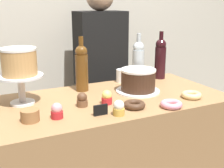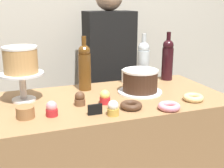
# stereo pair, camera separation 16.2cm
# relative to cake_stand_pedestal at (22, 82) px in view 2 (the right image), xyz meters

# --- Properties ---
(back_wall) EXTENTS (6.00, 0.05, 2.60)m
(back_wall) POSITION_rel_cake_stand_pedestal_xyz_m (0.47, 0.78, 0.24)
(back_wall) COLOR #BCB7A8
(back_wall) RESTS_ON ground_plane
(cake_stand_pedestal) EXTENTS (0.23, 0.23, 0.16)m
(cake_stand_pedestal) POSITION_rel_cake_stand_pedestal_xyz_m (0.00, 0.00, 0.00)
(cake_stand_pedestal) COLOR silver
(cake_stand_pedestal) RESTS_ON display_counter
(white_layer_cake) EXTENTS (0.18, 0.18, 0.14)m
(white_layer_cake) POSITION_rel_cake_stand_pedestal_xyz_m (-0.00, -0.00, 0.12)
(white_layer_cake) COLOR tan
(white_layer_cake) RESTS_ON cake_stand_pedestal
(silver_serving_platter) EXTENTS (0.26, 0.26, 0.01)m
(silver_serving_platter) POSITION_rel_cake_stand_pedestal_xyz_m (0.66, -0.08, -0.10)
(silver_serving_platter) COLOR white
(silver_serving_platter) RESTS_ON display_counter
(chocolate_round_cake) EXTENTS (0.21, 0.21, 0.13)m
(chocolate_round_cake) POSITION_rel_cake_stand_pedestal_xyz_m (0.66, -0.08, -0.03)
(chocolate_round_cake) COLOR #3D2619
(chocolate_round_cake) RESTS_ON silver_serving_platter
(wine_bottle_clear) EXTENTS (0.08, 0.08, 0.33)m
(wine_bottle_clear) POSITION_rel_cake_stand_pedestal_xyz_m (0.75, 0.08, 0.04)
(wine_bottle_clear) COLOR #B2BCC1
(wine_bottle_clear) RESTS_ON display_counter
(wine_bottle_dark_red) EXTENTS (0.08, 0.08, 0.33)m
(wine_bottle_dark_red) POSITION_rel_cake_stand_pedestal_xyz_m (0.96, 0.12, 0.04)
(wine_bottle_dark_red) COLOR black
(wine_bottle_dark_red) RESTS_ON display_counter
(wine_bottle_amber) EXTENTS (0.08, 0.08, 0.33)m
(wine_bottle_amber) POSITION_rel_cake_stand_pedestal_xyz_m (0.37, 0.09, 0.04)
(wine_bottle_amber) COLOR #5B3814
(wine_bottle_amber) RESTS_ON display_counter
(cupcake_chocolate) EXTENTS (0.06, 0.06, 0.07)m
(cupcake_chocolate) POSITION_rel_cake_stand_pedestal_xyz_m (0.27, -0.18, -0.07)
(cupcake_chocolate) COLOR brown
(cupcake_chocolate) RESTS_ON display_counter
(cupcake_lemon) EXTENTS (0.06, 0.06, 0.07)m
(cupcake_lemon) POSITION_rel_cake_stand_pedestal_xyz_m (0.40, -0.20, -0.07)
(cupcake_lemon) COLOR red
(cupcake_lemon) RESTS_ON display_counter
(cupcake_vanilla) EXTENTS (0.06, 0.06, 0.07)m
(cupcake_vanilla) POSITION_rel_cake_stand_pedestal_xyz_m (0.38, -0.36, -0.07)
(cupcake_vanilla) COLOR gold
(cupcake_vanilla) RESTS_ON display_counter
(cupcake_strawberry) EXTENTS (0.06, 0.06, 0.07)m
(cupcake_strawberry) POSITION_rel_cake_stand_pedestal_xyz_m (0.11, -0.27, -0.07)
(cupcake_strawberry) COLOR red
(cupcake_strawberry) RESTS_ON display_counter
(donut_glazed) EXTENTS (0.11, 0.11, 0.03)m
(donut_glazed) POSITION_rel_cake_stand_pedestal_xyz_m (0.87, -0.31, -0.09)
(donut_glazed) COLOR #E0C17F
(donut_glazed) RESTS_ON display_counter
(donut_pink) EXTENTS (0.11, 0.11, 0.03)m
(donut_pink) POSITION_rel_cake_stand_pedestal_xyz_m (0.67, -0.39, -0.09)
(donut_pink) COLOR pink
(donut_pink) RESTS_ON display_counter
(donut_chocolate) EXTENTS (0.11, 0.11, 0.03)m
(donut_chocolate) POSITION_rel_cake_stand_pedestal_xyz_m (0.50, -0.31, -0.09)
(donut_chocolate) COLOR #472D1E
(donut_chocolate) RESTS_ON display_counter
(cookie_stack) EXTENTS (0.08, 0.08, 0.06)m
(cookie_stack) POSITION_rel_cake_stand_pedestal_xyz_m (-0.01, -0.25, -0.08)
(cookie_stack) COLOR olive
(cookie_stack) RESTS_ON display_counter
(price_sign_chalkboard) EXTENTS (0.07, 0.01, 0.05)m
(price_sign_chalkboard) POSITION_rel_cake_stand_pedestal_xyz_m (0.30, -0.33, -0.08)
(price_sign_chalkboard) COLOR black
(price_sign_chalkboard) RESTS_ON display_counter
(coffee_cup_ceramic) EXTENTS (0.08, 0.08, 0.09)m
(coffee_cup_ceramic) POSITION_rel_cake_stand_pedestal_xyz_m (0.67, 0.15, -0.06)
(coffee_cup_ceramic) COLOR white
(coffee_cup_ceramic) RESTS_ON display_counter
(barista_figure) EXTENTS (0.36, 0.22, 1.60)m
(barista_figure) POSITION_rel_cake_stand_pedestal_xyz_m (0.67, 0.49, -0.22)
(barista_figure) COLOR black
(barista_figure) RESTS_ON ground_plane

